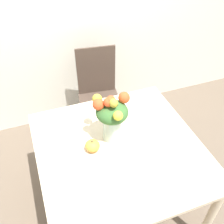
{
  "coord_description": "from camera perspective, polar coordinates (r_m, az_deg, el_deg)",
  "views": [
    {
      "loc": [
        -0.47,
        -1.14,
        2.2
      ],
      "look_at": [
        -0.02,
        0.11,
        1.02
      ],
      "focal_mm": 42.0,
      "sensor_mm": 36.0,
      "label": 1
    }
  ],
  "objects": [
    {
      "name": "pumpkin",
      "position": [
        1.85,
        -4.29,
        -7.33
      ],
      "size": [
        0.1,
        0.1,
        0.09
      ],
      "color": "gold",
      "rests_on": "dining_table"
    },
    {
      "name": "dining_table",
      "position": [
        1.96,
        1.63,
        -9.55
      ],
      "size": [
        1.16,
        1.16,
        0.77
      ],
      "color": "beige",
      "rests_on": "ground_plane"
    },
    {
      "name": "wall_back",
      "position": [
        2.69,
        -9.61,
        22.56
      ],
      "size": [
        8.0,
        0.06,
        2.7
      ],
      "color": "silver",
      "rests_on": "ground_plane"
    },
    {
      "name": "flower_vase",
      "position": [
        1.81,
        -0.08,
        -0.86
      ],
      "size": [
        0.26,
        0.29,
        0.39
      ],
      "color": "#B2CCBC",
      "rests_on": "dining_table"
    },
    {
      "name": "ground_plane",
      "position": [
        2.52,
        1.32,
        -19.24
      ],
      "size": [
        12.0,
        12.0,
        0.0
      ],
      "primitive_type": "plane",
      "color": "brown"
    },
    {
      "name": "dining_chair_near_window",
      "position": [
        2.76,
        -2.86,
        3.72
      ],
      "size": [
        0.47,
        0.47,
        1.0
      ],
      "rotation": [
        0.0,
        0.0,
        -0.13
      ],
      "color": "#47382D",
      "rests_on": "ground_plane"
    }
  ]
}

